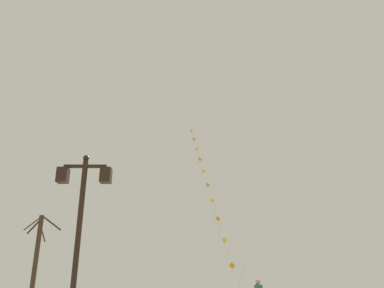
{
  "coord_description": "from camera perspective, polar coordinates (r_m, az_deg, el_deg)",
  "views": [
    {
      "loc": [
        -0.23,
        -1.76,
        1.51
      ],
      "look_at": [
        -0.11,
        18.93,
        9.1
      ],
      "focal_mm": 35.77,
      "sensor_mm": 36.0,
      "label": 1
    }
  ],
  "objects": [
    {
      "name": "twin_lantern_lamp_post",
      "position": [
        10.32,
        -16.23,
        -9.34
      ],
      "size": [
        1.42,
        0.28,
        4.76
      ],
      "color": "black",
      "rests_on": "ground_plane"
    },
    {
      "name": "kite_train",
      "position": [
        27.4,
        2.44,
        -6.41
      ],
      "size": [
        2.62,
        15.78,
        15.6
      ],
      "color": "brown",
      "rests_on": "ground_plane"
    },
    {
      "name": "bare_tree",
      "position": [
        20.79,
        -22.26,
        -15.84
      ],
      "size": [
        2.05,
        1.22,
        4.79
      ],
      "color": "#423323",
      "rests_on": "ground_plane"
    }
  ]
}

